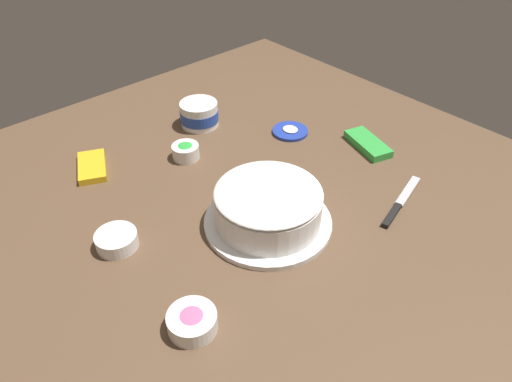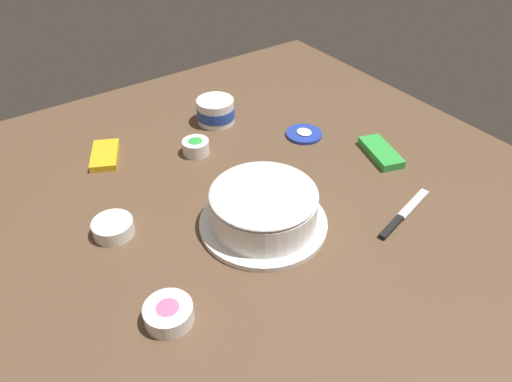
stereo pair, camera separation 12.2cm
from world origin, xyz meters
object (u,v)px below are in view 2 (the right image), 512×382
Objects in this scene: candy_box_upper at (105,155)px; sprinkle_bowl_yellow at (113,227)px; sprinkle_bowl_green at (196,146)px; candy_box_lower at (381,152)px; frosting_tub at (216,111)px; sprinkle_bowl_pink at (169,313)px; frosted_cake at (263,208)px; frosting_tub_lid at (304,134)px; spreading_knife at (401,217)px.

sprinkle_bowl_yellow is at bearing 8.28° from candy_box_upper.
sprinkle_bowl_green reaches higher than candy_box_lower.
frosting_tub is at bearing -128.98° from candy_box_lower.
sprinkle_bowl_green is 0.38m from sprinkle_bowl_yellow.
sprinkle_bowl_pink is (0.49, -0.34, -0.00)m from sprinkle_bowl_green.
frosted_cake reaches higher than sprinkle_bowl_yellow.
frosted_cake is at bearing -3.00° from sprinkle_bowl_green.
sprinkle_bowl_green is 0.27m from candy_box_upper.
frosting_tub_lid is 0.48× the size of spreading_knife.
sprinkle_bowl_yellow reaches higher than candy_box_upper.
frosted_cake is at bearing 48.62° from candy_box_upper.
frosting_tub reaches higher than sprinkle_bowl_green.
candy_box_lower is (-0.23, 0.16, 0.01)m from spreading_knife.
sprinkle_bowl_pink is at bearing -37.93° from frosting_tub.
frosting_tub_lid is at bearing 97.14° from sprinkle_bowl_yellow.
frosted_cake is 3.16× the size of sprinkle_bowl_pink.
candy_box_lower is at bearing 102.28° from sprinkle_bowl_pink.
sprinkle_bowl_pink is (0.30, -0.00, 0.00)m from sprinkle_bowl_yellow.
frosted_cake is 0.37m from sprinkle_bowl_green.
frosting_tub_lid is at bearing 71.71° from sprinkle_bowl_green.
candy_box_lower is at bearing 80.23° from sprinkle_bowl_yellow.
frosted_cake reaches higher than frosting_tub.
sprinkle_bowl_green is (-0.11, -0.32, 0.02)m from frosting_tub_lid.
frosted_cake is at bearing -52.66° from frosting_tub_lid.
sprinkle_bowl_green is at bearing 119.75° from sprinkle_bowl_yellow.
spreading_knife is 0.61m from sprinkle_bowl_green.
frosted_cake is 0.46m from candy_box_lower.
candy_box_lower is (0.21, 0.11, 0.01)m from frosting_tub_lid.
candy_box_upper is at bearing -156.97° from frosted_cake.
sprinkle_bowl_yellow is at bearing -60.25° from sprinkle_bowl_green.
sprinkle_bowl_pink reaches higher than spreading_knife.
candy_box_lower is at bearing 33.60° from frosting_tub.
candy_box_lower reaches higher than spreading_knife.
frosting_tub_lid is 1.14× the size of sprinkle_bowl_yellow.
frosted_cake is at bearing -121.17° from spreading_knife.
frosting_tub_lid is 1.13× the size of sprinkle_bowl_pink.
sprinkle_bowl_yellow is (0.19, -0.33, -0.00)m from sprinkle_bowl_green.
sprinkle_bowl_yellow is 0.68× the size of candy_box_upper.
frosting_tub_lid is 0.34m from sprinkle_bowl_green.
sprinkle_bowl_green is at bearing -153.39° from spreading_knife.
sprinkle_bowl_pink is at bearing -69.07° from frosted_cake.
frosting_tub reaches higher than frosting_tub_lid.
frosting_tub is 0.38m from candy_box_upper.
sprinkle_bowl_yellow is 0.99× the size of sprinkle_bowl_pink.
sprinkle_bowl_green reaches higher than frosting_tub_lid.
spreading_knife is 2.38× the size of sprinkle_bowl_yellow.
spreading_knife is 0.28m from candy_box_lower.
frosting_tub is 0.57m from sprinkle_bowl_yellow.
sprinkle_bowl_yellow is 0.62× the size of candy_box_lower.
spreading_knife is at bearing -6.52° from frosting_tub_lid.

